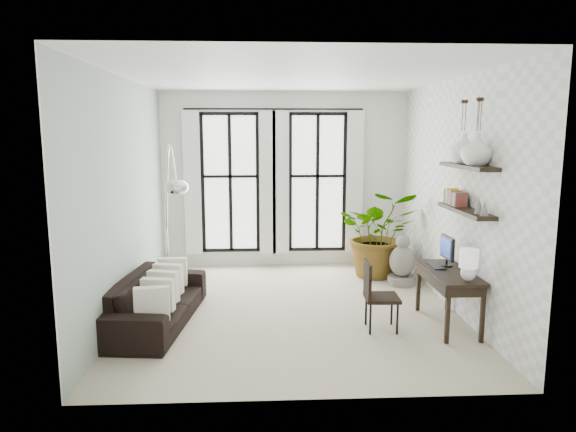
{
  "coord_description": "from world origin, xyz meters",
  "views": [
    {
      "loc": [
        -0.4,
        -6.93,
        2.45
      ],
      "look_at": [
        -0.05,
        0.3,
        1.28
      ],
      "focal_mm": 32.0,
      "sensor_mm": 36.0,
      "label": 1
    }
  ],
  "objects": [
    {
      "name": "vase_a",
      "position": [
        2.11,
        -0.98,
        2.27
      ],
      "size": [
        0.37,
        0.37,
        0.38
      ],
      "primitive_type": "imported",
      "color": "white",
      "rests_on": "shelf_upper"
    },
    {
      "name": "wall_back",
      "position": [
        0.0,
        2.5,
        1.6
      ],
      "size": [
        4.5,
        0.0,
        4.5
      ],
      "primitive_type": "plane",
      "rotation": [
        1.57,
        0.0,
        0.0
      ],
      "color": "white",
      "rests_on": "floor"
    },
    {
      "name": "wall_shelves",
      "position": [
        2.11,
        -0.69,
        1.73
      ],
      "size": [
        0.25,
        1.3,
        0.6
      ],
      "color": "black",
      "rests_on": "wall_right"
    },
    {
      "name": "windows",
      "position": [
        -0.2,
        2.43,
        1.56
      ],
      "size": [
        3.26,
        0.13,
        2.65
      ],
      "color": "white",
      "rests_on": "wall_back"
    },
    {
      "name": "floor",
      "position": [
        0.0,
        0.0,
        0.0
      ],
      "size": [
        5.0,
        5.0,
        0.0
      ],
      "primitive_type": "plane",
      "color": "#BAB294",
      "rests_on": "ground"
    },
    {
      "name": "desk_chair",
      "position": [
        0.99,
        -0.81,
        0.5
      ],
      "size": [
        0.43,
        0.43,
        0.88
      ],
      "rotation": [
        0.0,
        0.0,
        -0.04
      ],
      "color": "black",
      "rests_on": "floor"
    },
    {
      "name": "buddha",
      "position": [
        1.86,
        1.11,
        0.35
      ],
      "size": [
        0.46,
        0.46,
        0.83
      ],
      "color": "gray",
      "rests_on": "floor"
    },
    {
      "name": "vase_b",
      "position": [
        2.11,
        -0.58,
        2.27
      ],
      "size": [
        0.37,
        0.37,
        0.38
      ],
      "primitive_type": "imported",
      "color": "white",
      "rests_on": "shelf_upper"
    },
    {
      "name": "wall_right",
      "position": [
        2.25,
        0.0,
        1.6
      ],
      "size": [
        0.0,
        5.0,
        5.0
      ],
      "primitive_type": "plane",
      "rotation": [
        1.57,
        0.0,
        -1.57
      ],
      "color": "white",
      "rests_on": "floor"
    },
    {
      "name": "sofa",
      "position": [
        -1.8,
        -0.46,
        0.31
      ],
      "size": [
        1.07,
        2.23,
        0.63
      ],
      "primitive_type": "imported",
      "rotation": [
        0.0,
        0.0,
        1.46
      ],
      "color": "black",
      "rests_on": "floor"
    },
    {
      "name": "desk",
      "position": [
        1.95,
        -0.78,
        0.69
      ],
      "size": [
        0.52,
        1.23,
        1.12
      ],
      "color": "black",
      "rests_on": "floor"
    },
    {
      "name": "wall_left",
      "position": [
        -2.25,
        0.0,
        1.6
      ],
      "size": [
        0.0,
        5.0,
        5.0
      ],
      "primitive_type": "plane",
      "rotation": [
        1.57,
        0.0,
        1.57
      ],
      "color": "#9CAEA0",
      "rests_on": "floor"
    },
    {
      "name": "arc_lamp",
      "position": [
        -1.7,
        0.27,
        1.79
      ],
      "size": [
        0.73,
        1.69,
        2.31
      ],
      "color": "silver",
      "rests_on": "floor"
    },
    {
      "name": "ceiling",
      "position": [
        0.0,
        0.0,
        3.2
      ],
      "size": [
        5.0,
        5.0,
        0.0
      ],
      "primitive_type": "plane",
      "color": "white",
      "rests_on": "wall_back"
    },
    {
      "name": "throw_pillows",
      "position": [
        -1.7,
        -0.46,
        0.5
      ],
      "size": [
        0.4,
        1.52,
        0.4
      ],
      "color": "white",
      "rests_on": "sofa"
    },
    {
      "name": "plant",
      "position": [
        1.58,
        1.64,
        0.75
      ],
      "size": [
        1.51,
        1.36,
        1.5
      ],
      "primitive_type": "imported",
      "rotation": [
        0.0,
        0.0,
        -0.15
      ],
      "color": "#2D7228",
      "rests_on": "floor"
    }
  ]
}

